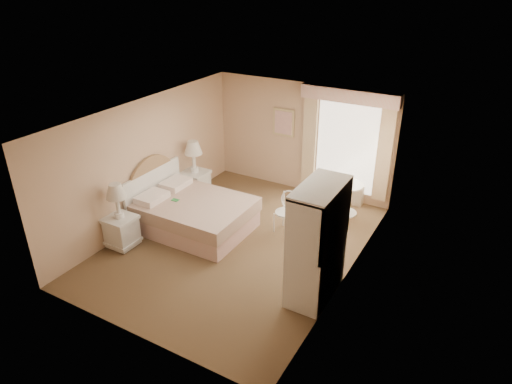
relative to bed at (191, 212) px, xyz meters
The scene contains 9 objects.
room 1.44m from the bed, ahead, with size 4.21×5.51×2.51m.
window 3.54m from the bed, 50.28° to the left, with size 2.05×0.22×2.51m.
framed_art 3.01m from the bed, 75.91° to the left, with size 0.52×0.04×0.62m.
bed is the anchor object (origin of this frame).
nightstand_near 1.37m from the bed, 121.73° to the right, with size 0.52×0.52×1.26m.
nightstand_far 1.34m from the bed, 122.70° to the left, with size 0.55×0.55×1.33m.
round_table 3.23m from the bed, 40.17° to the left, with size 0.65×0.65×0.69m.
cafe_chair 1.89m from the bed, 26.63° to the left, with size 0.46×0.46×0.84m.
armoire 3.04m from the bed, 12.84° to the right, with size 0.57×1.14×1.90m.
Camera 1 is at (3.88, -6.17, 4.70)m, focal length 32.00 mm.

